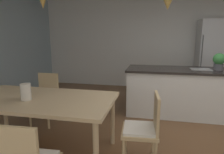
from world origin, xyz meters
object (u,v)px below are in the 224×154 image
chair_kitchen_end (144,128)px  refrigerator (211,58)px  chair_far_left (45,97)px  vase_on_dining_table (26,92)px  dining_table (38,103)px  kitchen_island (187,91)px  potted_plant_on_island (219,61)px

chair_kitchen_end → refrigerator: bearing=65.5°
chair_far_left → vase_on_dining_table: size_ratio=4.35×
refrigerator → vase_on_dining_table: 4.66m
chair_far_left → refrigerator: size_ratio=0.44×
dining_table → chair_kitchen_end: bearing=0.2°
dining_table → vase_on_dining_table: vase_on_dining_table is taller
vase_on_dining_table → refrigerator: bearing=50.2°
chair_far_left → kitchen_island: size_ratio=0.37×
potted_plant_on_island → kitchen_island: bearing=180.0°
kitchen_island → potted_plant_on_island: 0.79m
chair_far_left → potted_plant_on_island: potted_plant_on_island is taller
chair_kitchen_end → vase_on_dining_table: (-1.40, -0.11, 0.37)m
chair_kitchen_end → refrigerator: 3.85m
potted_plant_on_island → vase_on_dining_table: 3.27m
vase_on_dining_table → chair_far_left: bearing=109.9°
chair_far_left → potted_plant_on_island: size_ratio=2.80×
chair_kitchen_end → refrigerator: (1.58, 3.47, 0.50)m
chair_far_left → refrigerator: bearing=38.2°
dining_table → chair_kitchen_end: 1.34m
kitchen_island → potted_plant_on_island: size_ratio=7.52×
kitchen_island → refrigerator: size_ratio=1.19×
dining_table → refrigerator: bearing=50.1°
refrigerator → potted_plant_on_island: size_ratio=6.30×
chair_far_left → dining_table: bearing=-63.5°
dining_table → chair_kitchen_end: chair_kitchen_end is taller
chair_far_left → vase_on_dining_table: (0.35, -0.96, 0.37)m
kitchen_island → chair_far_left: bearing=-159.5°
chair_kitchen_end → dining_table: bearing=-179.8°
kitchen_island → chair_kitchen_end: bearing=-112.7°
chair_kitchen_end → potted_plant_on_island: potted_plant_on_island is taller
chair_far_left → chair_kitchen_end: same height
dining_table → potted_plant_on_island: bearing=34.7°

